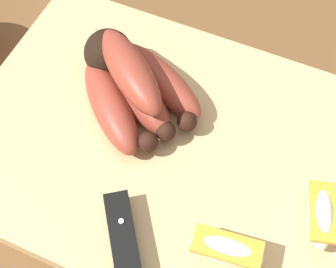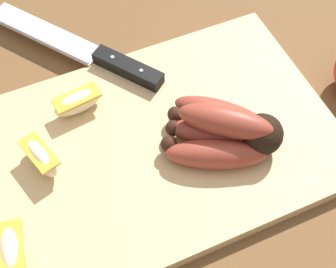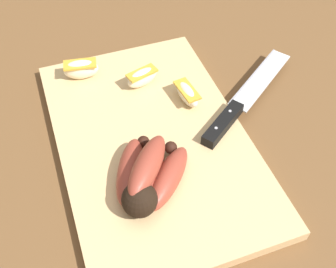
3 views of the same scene
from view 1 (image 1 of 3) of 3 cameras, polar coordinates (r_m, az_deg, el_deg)
name	(u,v)px [view 1 (image 1 of 3)]	position (r m, az deg, el deg)	size (l,w,h in m)	color
ground_plane	(172,170)	(0.51, 0.41, -3.96)	(6.00, 6.00, 0.00)	brown
cutting_board	(197,159)	(0.50, 3.23, -2.78)	(0.46, 0.29, 0.02)	tan
banana_bunch	(131,83)	(0.51, -4.15, 5.66)	(0.15, 0.14, 0.06)	black
apple_wedge_near	(321,216)	(0.47, 16.49, -8.67)	(0.04, 0.06, 0.03)	#F4E5C1
apple_wedge_far	(226,250)	(0.44, 6.45, -12.58)	(0.07, 0.03, 0.03)	#F4E5C1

